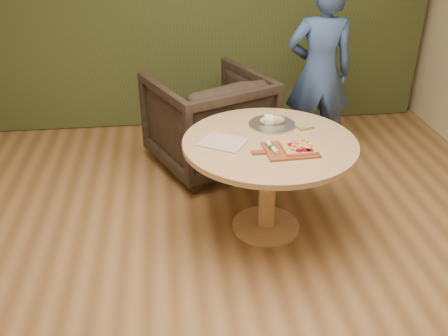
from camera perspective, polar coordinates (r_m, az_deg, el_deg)
The scene contains 11 objects.
room_shell at distance 2.60m, azimuth 2.68°, elevation 8.90°, with size 5.04×6.04×2.84m.
pedestal_table at distance 3.62m, azimuth 5.17°, elevation 1.13°, with size 1.25×1.25×0.75m.
pizza_paddle at distance 3.42m, azimuth 7.40°, elevation 2.05°, with size 0.45×0.30×0.01m.
flatbread_pizza at distance 3.43m, azimuth 8.52°, elevation 2.35°, with size 0.23×0.23×0.04m.
cutlery_roll at distance 3.40m, azimuth 5.51°, elevation 2.38°, with size 0.06×0.20×0.03m.
newspaper at distance 3.51m, azimuth -0.11°, elevation 2.96°, with size 0.30×0.25×0.01m, color white.
serving_tray at distance 3.80m, azimuth 5.52°, elevation 4.97°, with size 0.36×0.36×0.02m.
bread_roll at distance 3.79m, azimuth 5.41°, elevation 5.47°, with size 0.19×0.09×0.09m.
green_packet at distance 3.80m, azimuth 9.18°, elevation 4.72°, with size 0.12×0.10×0.02m, color olive.
armchair at distance 4.62m, azimuth -1.78°, elevation 5.91°, with size 0.96×0.90×0.99m, color black.
person_standing at distance 4.74m, azimuth 10.85°, elevation 10.63°, with size 0.62×0.41×1.70m, color #304A7C.
Camera 1 is at (-0.40, -2.41, 2.28)m, focal length 40.00 mm.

